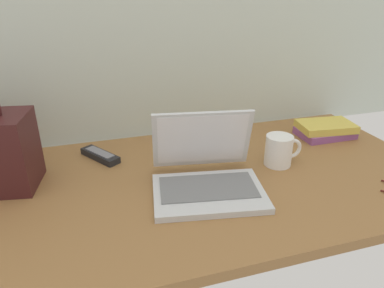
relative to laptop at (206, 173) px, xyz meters
The scene contains 5 objects.
desk 0.09m from the laptop, 131.90° to the left, with size 1.60×0.76×0.03m.
laptop is the anchor object (origin of this frame).
coffee_mug 0.28m from the laptop, 13.58° to the left, with size 0.13×0.09×0.10m.
remote_control_near 0.40m from the laptop, 135.33° to the left, with size 0.13×0.16×0.02m.
book_stack 0.61m from the laptop, 21.50° to the left, with size 0.22×0.15×0.05m.
Camera 1 is at (-0.26, -0.90, 0.58)m, focal length 33.23 mm.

